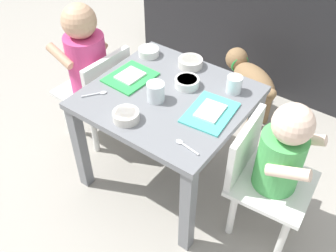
{
  "coord_description": "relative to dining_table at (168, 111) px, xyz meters",
  "views": [
    {
      "loc": [
        0.69,
        -0.95,
        1.36
      ],
      "look_at": [
        0.0,
        0.0,
        0.3
      ],
      "focal_mm": 41.21,
      "sensor_mm": 36.0,
      "label": 1
    }
  ],
  "objects": [
    {
      "name": "cereal_bowl_left_side",
      "position": [
        -0.03,
        -0.2,
        0.1
      ],
      "size": [
        0.09,
        0.09,
        0.04
      ],
      "color": "silver",
      "rests_on": "dining_table"
    },
    {
      "name": "veggie_bowl_near",
      "position": [
        0.03,
        0.09,
        0.1
      ],
      "size": [
        0.1,
        0.1,
        0.03
      ],
      "color": "white",
      "rests_on": "dining_table"
    },
    {
      "name": "seated_child_right",
      "position": [
        0.46,
        0.01,
        0.01
      ],
      "size": [
        0.3,
        0.3,
        0.62
      ],
      "color": "white",
      "rests_on": "ground"
    },
    {
      "name": "kitchen_cabinet_back",
      "position": [
        0.0,
        1.0,
        0.07
      ],
      "size": [
        1.61,
        0.3,
        0.91
      ],
      "primitive_type": "cube",
      "color": "#232326",
      "rests_on": "ground"
    },
    {
      "name": "cereal_bowl_right_side",
      "position": [
        -0.23,
        0.18,
        0.1
      ],
      "size": [
        0.09,
        0.09,
        0.03
      ],
      "color": "white",
      "rests_on": "dining_table"
    },
    {
      "name": "veggie_bowl_far",
      "position": [
        -0.04,
        0.21,
        0.1
      ],
      "size": [
        0.1,
        0.1,
        0.04
      ],
      "color": "silver",
      "rests_on": "dining_table"
    },
    {
      "name": "spoon_by_right_tray",
      "position": [
        0.21,
        -0.19,
        0.08
      ],
      "size": [
        0.1,
        0.03,
        0.01
      ],
      "color": "silver",
      "rests_on": "dining_table"
    },
    {
      "name": "spoon_by_left_tray",
      "position": [
        -0.22,
        -0.16,
        0.08
      ],
      "size": [
        0.07,
        0.09,
        0.01
      ],
      "color": "silver",
      "rests_on": "dining_table"
    },
    {
      "name": "water_cup_right",
      "position": [
        0.19,
        0.16,
        0.11
      ],
      "size": [
        0.06,
        0.06,
        0.07
      ],
      "color": "white",
      "rests_on": "dining_table"
    },
    {
      "name": "seated_child_left",
      "position": [
        -0.46,
        0.03,
        0.04
      ],
      "size": [
        0.3,
        0.3,
        0.69
      ],
      "color": "white",
      "rests_on": "ground"
    },
    {
      "name": "food_tray_left",
      "position": [
        -0.19,
        -0.0,
        0.08
      ],
      "size": [
        0.17,
        0.2,
        0.02
      ],
      "color": "green",
      "rests_on": "dining_table"
    },
    {
      "name": "water_cup_left",
      "position": [
        -0.02,
        -0.05,
        0.11
      ],
      "size": [
        0.07,
        0.07,
        0.07
      ],
      "color": "white",
      "rests_on": "dining_table"
    },
    {
      "name": "dog",
      "position": [
        0.08,
        0.61,
        -0.17
      ],
      "size": [
        0.38,
        0.29,
        0.31
      ],
      "color": "olive",
      "rests_on": "ground"
    },
    {
      "name": "ground_plane",
      "position": [
        0.0,
        0.0,
        -0.38
      ],
      "size": [
        7.0,
        7.0,
        0.0
      ],
      "primitive_type": "plane",
      "color": "#9E998E"
    },
    {
      "name": "dining_table",
      "position": [
        0.0,
        0.0,
        0.0
      ],
      "size": [
        0.6,
        0.56,
        0.46
      ],
      "color": "slate",
      "rests_on": "ground"
    },
    {
      "name": "food_tray_right",
      "position": [
        0.19,
        -0.0,
        0.08
      ],
      "size": [
        0.17,
        0.22,
        0.02
      ],
      "color": "#4CC6BC",
      "rests_on": "dining_table"
    }
  ]
}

